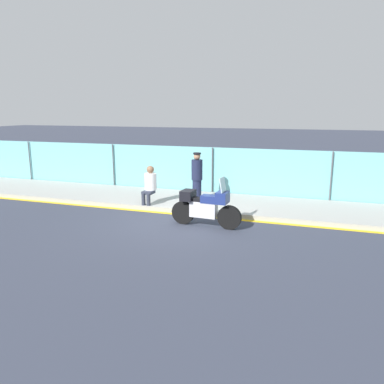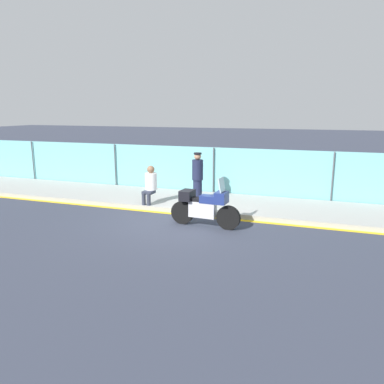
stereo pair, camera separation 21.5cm
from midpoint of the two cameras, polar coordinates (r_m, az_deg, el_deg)
ground_plane at (r=11.64m, az=-1.61°, el=-4.68°), size 120.00×120.00×0.00m
sidewalk at (r=13.84m, az=1.99°, el=-1.56°), size 33.33×2.93×0.16m
curb_paint_stripe at (r=12.43m, az=-0.15°, el=-3.54°), size 33.33×0.18×0.01m
storefront_fence at (r=15.12m, az=3.78°, el=3.10°), size 31.66×0.17×1.96m
motorcycle at (r=11.11m, az=2.43°, el=-2.21°), size 2.18×0.58×1.52m
officer_standing at (r=13.77m, az=1.30°, el=2.48°), size 0.40×0.40×1.74m
person_seated_on_curb at (r=13.32m, az=-5.91°, el=1.41°), size 0.42×0.70×1.33m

